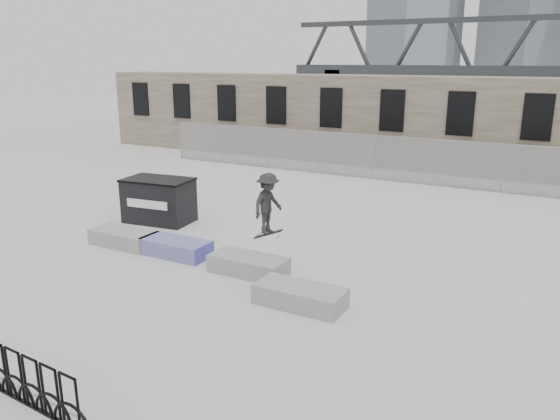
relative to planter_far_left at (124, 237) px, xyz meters
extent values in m
plane|color=beige|center=(3.27, -0.20, -0.25)|extent=(120.00, 120.00, 0.00)
cube|color=#655B4B|center=(3.27, 16.05, 2.00)|extent=(36.00, 2.50, 4.50)
cube|color=black|center=(-12.73, 14.78, 2.65)|extent=(1.20, 0.12, 2.00)
cube|color=black|center=(-9.53, 14.78, 2.65)|extent=(1.20, 0.12, 2.00)
cube|color=black|center=(-6.33, 14.78, 2.65)|extent=(1.20, 0.12, 2.00)
cube|color=black|center=(-3.13, 14.78, 2.65)|extent=(1.20, 0.12, 2.00)
cube|color=black|center=(0.07, 14.78, 2.65)|extent=(1.20, 0.12, 2.00)
cube|color=black|center=(3.27, 14.78, 2.65)|extent=(1.20, 0.12, 2.00)
cube|color=black|center=(6.47, 14.78, 2.65)|extent=(1.20, 0.12, 2.00)
cube|color=black|center=(9.67, 14.78, 2.65)|extent=(1.20, 0.12, 2.00)
cylinder|color=gray|center=(-7.73, 12.30, 0.75)|extent=(0.06, 0.06, 2.00)
cylinder|color=gray|center=(-4.98, 12.30, 0.75)|extent=(0.06, 0.06, 2.00)
cylinder|color=gray|center=(-2.23, 12.30, 0.75)|extent=(0.06, 0.06, 2.00)
cylinder|color=gray|center=(0.52, 12.30, 0.75)|extent=(0.06, 0.06, 2.00)
cylinder|color=gray|center=(3.27, 12.30, 0.75)|extent=(0.06, 0.06, 2.00)
cylinder|color=gray|center=(6.02, 12.30, 0.75)|extent=(0.06, 0.06, 2.00)
cylinder|color=gray|center=(8.77, 12.30, 0.75)|extent=(0.06, 0.06, 2.00)
cube|color=#99999E|center=(3.27, 12.30, 0.75)|extent=(22.00, 0.02, 2.00)
cylinder|color=gray|center=(3.27, 12.30, 1.75)|extent=(22.00, 0.04, 0.04)
cube|color=#969693|center=(0.00, 0.00, -0.02)|extent=(2.00, 0.90, 0.46)
cube|color=#2D471E|center=(0.00, 0.00, 0.15)|extent=(1.76, 0.66, 0.10)
cube|color=#3D3AAF|center=(1.87, 0.07, -0.02)|extent=(2.00, 0.90, 0.46)
cube|color=#2D471E|center=(1.87, 0.07, 0.15)|extent=(1.76, 0.66, 0.10)
cube|color=#969693|center=(4.36, -0.08, -0.02)|extent=(2.00, 0.90, 0.46)
cube|color=#2D471E|center=(4.36, -0.08, 0.15)|extent=(1.76, 0.66, 0.10)
cube|color=#969693|center=(6.37, -1.14, -0.02)|extent=(2.00, 0.90, 0.46)
cube|color=#2D471E|center=(6.37, -1.14, 0.15)|extent=(1.76, 0.66, 0.10)
cube|color=black|center=(-0.72, 2.41, 0.46)|extent=(2.33, 1.57, 1.42)
cube|color=black|center=(-0.72, 2.41, 1.19)|extent=(2.39, 1.63, 0.07)
cube|color=white|center=(-0.64, 1.74, 0.52)|extent=(1.52, 0.21, 0.27)
torus|color=black|center=(3.97, -6.44, 0.20)|extent=(0.89, 0.10, 0.89)
torus|color=black|center=(4.42, -6.47, 0.20)|extent=(0.89, 0.10, 0.89)
torus|color=black|center=(4.87, -6.50, 0.20)|extent=(0.89, 0.10, 0.89)
torus|color=black|center=(5.32, -6.52, 0.20)|extent=(0.89, 0.10, 0.89)
cube|color=gray|center=(-16.73, 54.80, 1.75)|extent=(2.00, 3.00, 4.00)
imported|color=#232326|center=(4.60, 0.52, 1.49)|extent=(0.71, 1.09, 1.58)
cube|color=black|center=(4.60, 0.52, 0.68)|extent=(0.78, 0.30, 0.31)
cylinder|color=beige|center=(4.32, 0.45, 0.63)|extent=(0.06, 0.03, 0.06)
cylinder|color=beige|center=(4.32, 0.59, 0.63)|extent=(0.06, 0.03, 0.06)
cylinder|color=beige|center=(4.88, 0.45, 0.63)|extent=(0.06, 0.03, 0.06)
cylinder|color=beige|center=(4.88, 0.59, 0.63)|extent=(0.06, 0.03, 0.06)
camera|label=1|loc=(11.35, -11.10, 5.04)|focal=35.00mm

